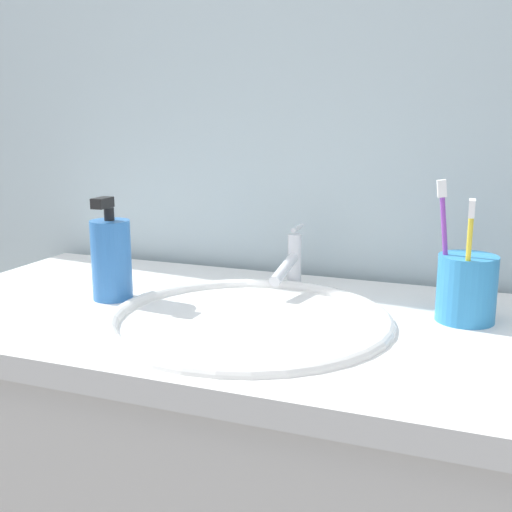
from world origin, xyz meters
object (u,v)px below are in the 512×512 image
toothbrush_purple (445,240)px  soap_dispenser (110,259)px  toothbrush_cup (467,288)px  toothbrush_yellow (468,254)px  faucet (291,262)px

toothbrush_purple → soap_dispenser: bearing=-170.6°
toothbrush_cup → soap_dispenser: size_ratio=0.58×
toothbrush_yellow → soap_dispenser: (-0.54, -0.05, -0.04)m
soap_dispenser → toothbrush_cup: bearing=9.4°
faucet → toothbrush_cup: faucet is taller
toothbrush_yellow → toothbrush_purple: toothbrush_purple is taller
toothbrush_cup → toothbrush_yellow: size_ratio=0.54×
toothbrush_purple → soap_dispenser: (-0.50, -0.08, -0.05)m
faucet → toothbrush_purple: toothbrush_purple is taller
soap_dispenser → toothbrush_yellow: bearing=5.6°
faucet → soap_dispenser: 0.30m
faucet → toothbrush_yellow: 0.32m
faucet → toothbrush_yellow: toothbrush_yellow is taller
soap_dispenser → faucet: bearing=34.6°
faucet → toothbrush_yellow: size_ratio=0.83×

